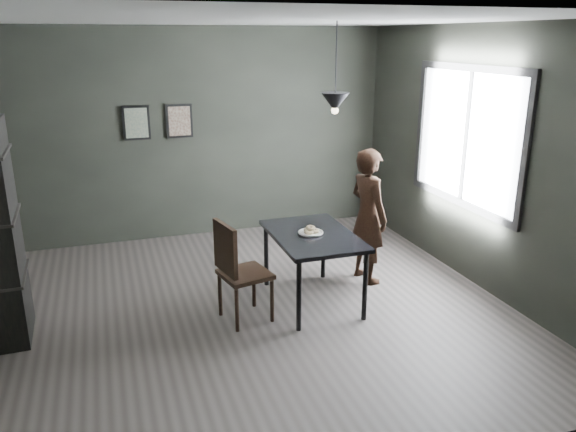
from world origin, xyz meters
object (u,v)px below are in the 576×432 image
object	(u,v)px
cafe_table	(313,241)
woman	(368,216)
white_plate	(311,233)
pendant_lamp	(335,102)
wood_chair	(236,266)

from	to	relation	value
cafe_table	woman	bearing A→B (deg)	22.87
cafe_table	white_plate	size ratio (longest dim) A/B	5.22
cafe_table	pendant_lamp	size ratio (longest dim) A/B	1.39
cafe_table	wood_chair	world-z (taller)	wood_chair
wood_chair	cafe_table	bearing A→B (deg)	-1.21
white_plate	woman	xyz separation A→B (m)	(0.80, 0.32, 0.00)
wood_chair	woman	bearing A→B (deg)	4.48
white_plate	wood_chair	world-z (taller)	wood_chair
cafe_table	woman	size ratio (longest dim) A/B	0.79
white_plate	pendant_lamp	size ratio (longest dim) A/B	0.27
cafe_table	wood_chair	size ratio (longest dim) A/B	1.18
wood_chair	pendant_lamp	world-z (taller)	pendant_lamp
white_plate	woman	world-z (taller)	woman
wood_chair	pendant_lamp	size ratio (longest dim) A/B	1.18
cafe_table	white_plate	world-z (taller)	white_plate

